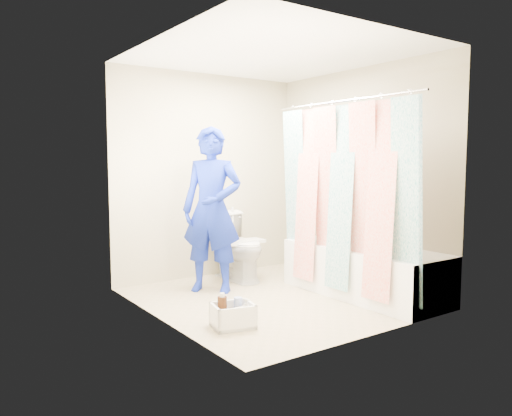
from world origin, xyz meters
TOP-DOWN VIEW (x-y plane):
  - floor at (0.00, 0.00)m, footprint 2.60×2.60m
  - ceiling at (0.00, 0.00)m, footprint 2.40×2.60m
  - wall_back at (0.00, 1.30)m, footprint 2.40×0.02m
  - wall_front at (0.00, -1.30)m, footprint 2.40×0.02m
  - wall_left at (-1.20, 0.00)m, footprint 0.02×2.60m
  - wall_right at (1.20, 0.00)m, footprint 0.02×2.60m
  - bathtub at (0.85, -0.43)m, footprint 0.70×1.75m
  - curtain_rod at (0.52, -0.43)m, footprint 0.02×1.90m
  - shower_curtain at (0.52, -0.43)m, footprint 0.06×1.75m
  - toilet at (0.16, 0.89)m, footprint 0.44×0.77m
  - tank_lid at (0.16, 0.77)m, footprint 0.48×0.21m
  - tank_internals at (0.11, 1.10)m, footprint 0.19×0.06m
  - plumber at (-0.34, 0.61)m, footprint 0.73×0.75m
  - cleaning_caddy at (-0.78, -0.51)m, footprint 0.38×0.33m

SIDE VIEW (x-z plane):
  - floor at x=0.00m, z-range 0.00..0.00m
  - cleaning_caddy at x=-0.78m, z-range -0.03..0.22m
  - bathtub at x=0.85m, z-range 0.02..0.52m
  - toilet at x=0.16m, z-range 0.00..0.79m
  - tank_lid at x=0.16m, z-range 0.44..0.48m
  - tank_internals at x=0.11m, z-range 0.65..0.90m
  - plumber at x=-0.34m, z-range 0.00..1.74m
  - shower_curtain at x=0.52m, z-range 0.12..1.92m
  - wall_back at x=0.00m, z-range 0.00..2.40m
  - wall_front at x=0.00m, z-range 0.00..2.40m
  - wall_left at x=-1.20m, z-range 0.00..2.40m
  - wall_right at x=1.20m, z-range 0.00..2.40m
  - curtain_rod at x=0.52m, z-range 1.94..1.96m
  - ceiling at x=0.00m, z-range 2.39..2.41m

